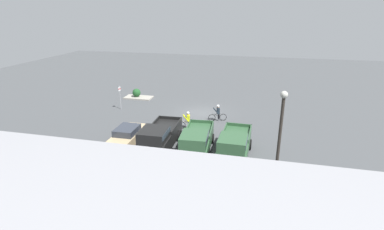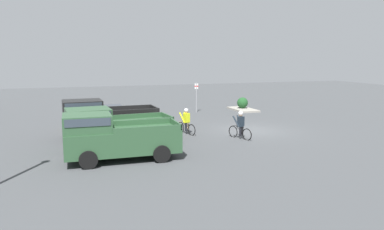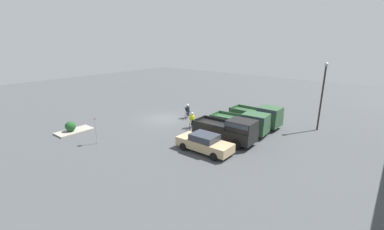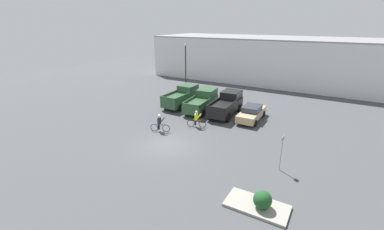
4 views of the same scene
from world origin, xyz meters
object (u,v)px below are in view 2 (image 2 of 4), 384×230
(pickup_truck_2, at_px, (104,117))
(cyclist_0, at_px, (186,121))
(cyclist_1, at_px, (240,124))
(shrub, at_px, (242,103))
(pickup_truck_0, at_px, (114,136))
(fire_lane_sign, at_px, (196,94))
(sedan_0, at_px, (107,117))
(pickup_truck_1, at_px, (111,126))

(pickup_truck_2, distance_m, cyclist_0, 4.92)
(pickup_truck_2, xyz_separation_m, cyclist_1, (-3.28, -7.33, -0.30))
(cyclist_1, relative_size, shrub, 1.76)
(pickup_truck_0, bearing_deg, cyclist_0, -47.05)
(pickup_truck_2, bearing_deg, fire_lane_sign, -49.15)
(sedan_0, relative_size, fire_lane_sign, 1.80)
(cyclist_1, bearing_deg, sedan_0, 48.38)
(pickup_truck_0, relative_size, pickup_truck_1, 0.93)
(pickup_truck_1, bearing_deg, shrub, -51.30)
(pickup_truck_1, xyz_separation_m, pickup_truck_2, (2.82, 0.09, 0.07))
(fire_lane_sign, relative_size, shrub, 2.65)
(cyclist_1, relative_size, fire_lane_sign, 0.66)
(shrub, bearing_deg, sedan_0, 110.27)
(pickup_truck_1, xyz_separation_m, fire_lane_sign, (10.12, -8.35, 0.46))
(pickup_truck_2, xyz_separation_m, shrub, (7.38, -12.82, -0.51))
(cyclist_1, bearing_deg, pickup_truck_2, 65.87)
(cyclist_0, relative_size, cyclist_1, 1.00)
(pickup_truck_0, bearing_deg, cyclist_1, -72.87)
(pickup_truck_2, relative_size, cyclist_0, 3.24)
(pickup_truck_0, bearing_deg, sedan_0, -3.99)
(cyclist_0, bearing_deg, cyclist_1, -132.30)
(sedan_0, distance_m, shrub, 13.17)
(pickup_truck_0, bearing_deg, pickup_truck_2, -1.22)
(pickup_truck_1, bearing_deg, cyclist_0, -68.80)
(sedan_0, bearing_deg, pickup_truck_1, 176.16)
(fire_lane_sign, bearing_deg, shrub, -88.98)
(sedan_0, height_order, cyclist_0, cyclist_0)
(cyclist_0, relative_size, fire_lane_sign, 0.67)
(pickup_truck_0, height_order, pickup_truck_1, pickup_truck_0)
(pickup_truck_0, relative_size, cyclist_1, 3.03)
(sedan_0, relative_size, cyclist_0, 2.70)
(pickup_truck_1, relative_size, sedan_0, 1.20)
(pickup_truck_1, height_order, cyclist_0, pickup_truck_1)
(pickup_truck_0, bearing_deg, pickup_truck_1, -4.29)
(fire_lane_sign, bearing_deg, sedan_0, 119.35)
(cyclist_0, distance_m, cyclist_1, 3.41)
(pickup_truck_2, bearing_deg, pickup_truck_1, -178.22)
(cyclist_0, distance_m, shrub, 11.58)
(pickup_truck_1, relative_size, pickup_truck_2, 1.00)
(pickup_truck_2, bearing_deg, shrub, -60.08)
(pickup_truck_2, distance_m, shrub, 14.80)
(pickup_truck_0, distance_m, pickup_truck_2, 5.58)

